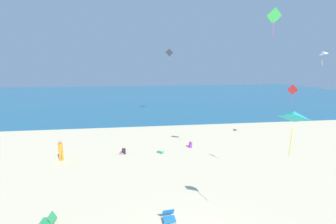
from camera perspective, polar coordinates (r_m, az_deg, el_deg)
name	(u,v)px	position (r m, az deg, el deg)	size (l,w,h in m)	color
ground_plane	(165,164)	(19.05, -0.68, -12.64)	(120.00, 120.00, 0.00)	beige
ocean_water	(145,96)	(59.61, -5.64, 3.90)	(120.00, 60.00, 0.05)	#236084
beach_chair_mid_beach	(49,220)	(13.95, -27.21, -22.45)	(0.72, 0.62, 0.57)	#2D9956
beach_chair_near_camera	(169,216)	(12.85, 0.21, -24.16)	(0.65, 0.72, 0.61)	#2370B2
cooler_box	(161,152)	(21.15, -1.79, -9.68)	(0.56, 0.55, 0.30)	#339956
person_1	(61,149)	(21.18, -24.86, -8.33)	(0.48, 0.48, 1.72)	orange
person_2	(123,151)	(21.32, -10.87, -9.44)	(0.60, 0.48, 0.67)	black
person_3	(191,145)	(22.62, 5.57, -8.05)	(0.44, 0.59, 0.67)	purple
kite_white	(323,53)	(23.37, 33.73, 11.94)	(0.83, 0.92, 1.21)	white
kite_black	(169,52)	(35.08, 0.33, 14.40)	(1.16, 0.26, 1.47)	black
kite_green	(274,16)	(16.59, 24.61, 20.61)	(0.98, 0.29, 1.67)	green
kite_red	(293,90)	(15.39, 28.28, 4.74)	(0.41, 0.52, 1.14)	red
kite_teal	(294,115)	(9.86, 28.57, -0.68)	(0.99, 0.98, 1.84)	#1EADAD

